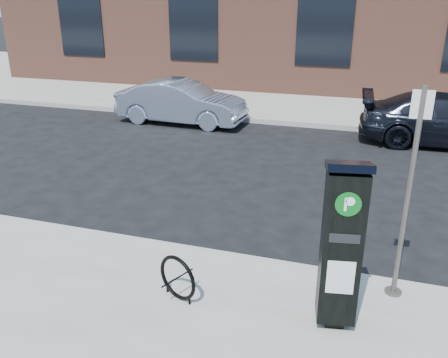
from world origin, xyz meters
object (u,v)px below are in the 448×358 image
at_px(parking_kiosk, 341,245).
at_px(bike_rack, 178,278).
at_px(car_silver, 181,102).
at_px(sign_pole, 407,199).

distance_m(parking_kiosk, bike_rack, 2.08).
relative_size(parking_kiosk, car_silver, 0.52).
height_order(bike_rack, car_silver, car_silver).
bearing_deg(bike_rack, car_silver, 134.89).
relative_size(parking_kiosk, sign_pole, 0.76).
bearing_deg(parking_kiosk, bike_rack, 172.82).
xyz_separation_m(parking_kiosk, car_silver, (-5.43, 8.49, -0.55)).
relative_size(sign_pole, car_silver, 0.68).
height_order(parking_kiosk, sign_pole, sign_pole).
bearing_deg(sign_pole, car_silver, 125.29).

